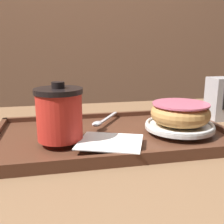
# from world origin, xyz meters

# --- Properties ---
(wall_behind) EXTENTS (8.00, 0.05, 2.40)m
(wall_behind) POSITION_xyz_m (0.00, 1.10, 1.20)
(wall_behind) COLOR #9E6B4C
(wall_behind) RESTS_ON ground_plane
(cafe_table) EXTENTS (1.07, 0.83, 0.74)m
(cafe_table) POSITION_xyz_m (0.00, 0.00, 0.58)
(cafe_table) COLOR #846042
(cafe_table) RESTS_ON ground_plane
(serving_tray) EXTENTS (0.54, 0.31, 0.02)m
(serving_tray) POSITION_xyz_m (0.02, 0.01, 0.75)
(serving_tray) COLOR #512D1E
(serving_tray) RESTS_ON cafe_table
(napkin_paper) EXTENTS (0.16, 0.14, 0.00)m
(napkin_paper) POSITION_xyz_m (-0.00, -0.08, 0.77)
(napkin_paper) COLOR white
(napkin_paper) RESTS_ON serving_tray
(coffee_cup_front) EXTENTS (0.10, 0.10, 0.12)m
(coffee_cup_front) POSITION_xyz_m (-0.10, -0.04, 0.82)
(coffee_cup_front) COLOR red
(coffee_cup_front) RESTS_ON serving_tray
(plate_with_chocolate_donut) EXTENTS (0.16, 0.16, 0.01)m
(plate_with_chocolate_donut) POSITION_xyz_m (0.18, -0.02, 0.78)
(plate_with_chocolate_donut) COLOR white
(plate_with_chocolate_donut) RESTS_ON serving_tray
(donut_chocolate_glazed) EXTENTS (0.14, 0.14, 0.05)m
(donut_chocolate_glazed) POSITION_xyz_m (0.18, -0.02, 0.81)
(donut_chocolate_glazed) COLOR tan
(donut_chocolate_glazed) RESTS_ON plate_with_chocolate_donut
(spoon) EXTENTS (0.09, 0.14, 0.01)m
(spoon) POSITION_xyz_m (0.00, 0.06, 0.77)
(spoon) COLOR silver
(spoon) RESTS_ON serving_tray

